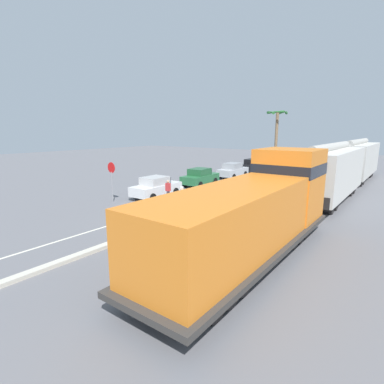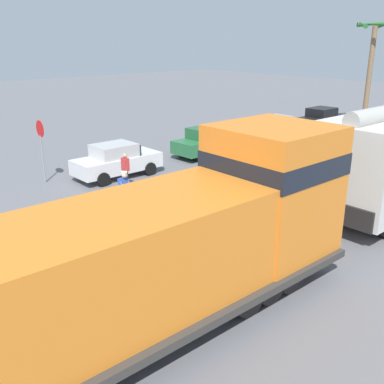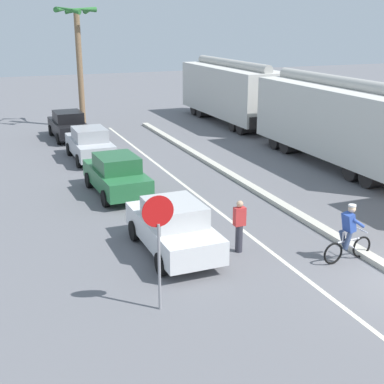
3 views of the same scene
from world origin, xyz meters
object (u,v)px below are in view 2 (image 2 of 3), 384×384
locomotive (168,251)px  parked_car_silver (276,129)px  parked_car_black (322,119)px  parked_car_green (208,141)px  cyclist (125,195)px  palm_tree_near (372,52)px  stop_sign (41,139)px  pedestrian_by_cars (126,171)px  parked_car_white (117,160)px

locomotive → parked_car_silver: (-10.80, 17.30, -0.98)m
parked_car_silver → parked_car_black: bearing=91.9°
parked_car_green → parked_car_silver: bearing=88.7°
cyclist → parked_car_green: bearing=118.5°
cyclist → palm_tree_near: 23.71m
locomotive → parked_car_silver: 20.42m
locomotive → stop_sign: 12.39m
parked_car_silver → pedestrian_by_cars: (1.90, -12.69, 0.03)m
stop_sign → cyclist: bearing=5.5°
parked_car_black → stop_sign: bearing=-93.3°
locomotive → parked_car_silver: bearing=122.0°
locomotive → stop_sign: (-12.17, 2.31, 0.23)m
parked_car_green → pedestrian_by_cars: 7.10m
parked_car_silver → cyclist: cyclist is taller
parked_car_green → parked_car_silver: 5.89m
stop_sign → parked_car_green: bearing=82.3°
palm_tree_near → locomotive: bearing=-69.9°
cyclist → stop_sign: size_ratio=0.60×
parked_car_white → parked_car_black: same height
locomotive → stop_sign: locomotive is taller
cyclist → palm_tree_near: palm_tree_near is taller
palm_tree_near → stop_sign: bearing=-96.4°
parked_car_black → cyclist: 20.34m
parked_car_green → palm_tree_near: palm_tree_near is taller
parked_car_green → pedestrian_by_cars: same height
cyclist → pedestrian_by_cars: size_ratio=1.06×
stop_sign → pedestrian_by_cars: size_ratio=1.78×
parked_car_silver → locomotive: bearing=-58.0°
parked_car_silver → cyclist: size_ratio=2.46×
parked_car_black → pedestrian_by_cars: same height
locomotive → pedestrian_by_cars: 10.07m
parked_car_black → pedestrian_by_cars: size_ratio=2.62×
parked_car_green → pedestrian_by_cars: (2.03, -6.80, 0.03)m
locomotive → parked_car_green: (-10.93, 11.41, -0.98)m
stop_sign → palm_tree_near: (2.66, 23.60, 3.39)m
locomotive → parked_car_white: (-10.75, 5.31, -0.98)m
locomotive → parked_car_green: bearing=133.8°
parked_car_black → stop_sign: (-1.19, -20.35, 1.21)m
parked_car_white → palm_tree_near: palm_tree_near is taller
parked_car_white → pedestrian_by_cars: bearing=-20.9°
cyclist → parked_car_white: bearing=151.4°
palm_tree_near → pedestrian_by_cars: size_ratio=4.67×
locomotive → pedestrian_by_cars: bearing=152.6°
palm_tree_near → pedestrian_by_cars: palm_tree_near is taller
parked_car_green → cyclist: cyclist is taller
parked_car_green → parked_car_white: bearing=-88.2°
parked_car_white → parked_car_black: bearing=90.8°
cyclist → stop_sign: stop_sign is taller
pedestrian_by_cars → cyclist: bearing=-33.5°
parked_car_green → stop_sign: bearing=-97.7°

